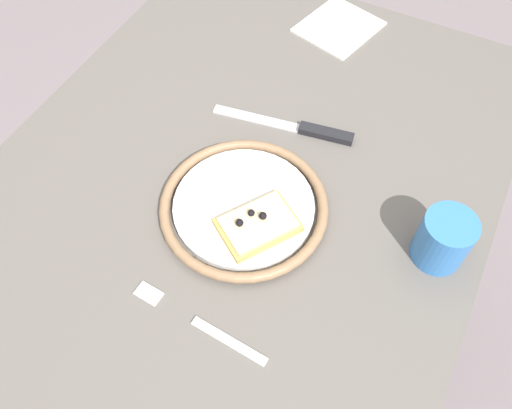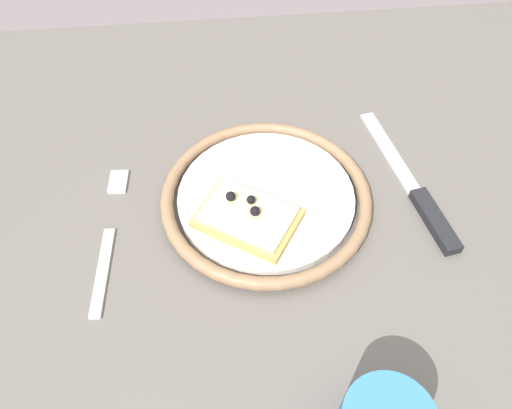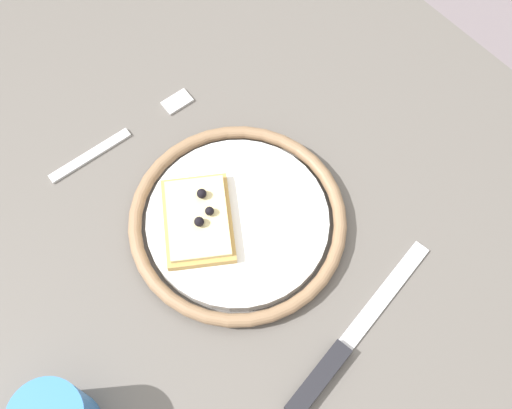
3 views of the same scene
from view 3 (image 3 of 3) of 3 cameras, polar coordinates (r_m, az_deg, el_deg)
The scene contains 6 objects.
ground_plane at distance 1.46m, azimuth 1.02°, elevation -13.31°, with size 6.00×6.00×0.00m, color slate.
dining_table at distance 0.84m, azimuth 1.73°, elevation -4.21°, with size 1.05×0.75×0.73m.
plate at distance 0.75m, azimuth -1.61°, elevation -1.42°, with size 0.25×0.25×0.02m.
pizza_slice_near at distance 0.74m, azimuth -5.06°, elevation -1.32°, with size 0.13×0.12×0.03m.
knife at distance 0.71m, azimuth 7.09°, elevation -12.86°, with size 0.06×0.24×0.01m.
fork at distance 0.83m, azimuth -11.42°, elevation 5.95°, with size 0.03×0.20×0.00m.
Camera 3 is at (0.21, -0.22, 1.42)m, focal length 46.05 mm.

